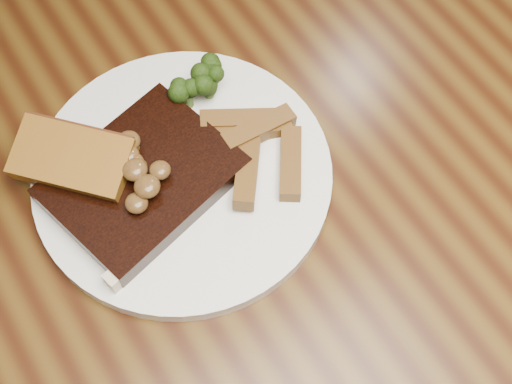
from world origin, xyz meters
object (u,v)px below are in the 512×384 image
at_px(steak, 143,180).
at_px(garlic_bread, 78,169).
at_px(plate, 183,176).
at_px(potato_wedges, 256,147).
at_px(dining_table, 260,230).

bearing_deg(steak, garlic_bread, 122.39).
relative_size(plate, potato_wedges, 2.94).
bearing_deg(potato_wedges, dining_table, -114.61).
bearing_deg(plate, potato_wedges, -15.20).
height_order(plate, potato_wedges, potato_wedges).
xyz_separation_m(steak, potato_wedges, (0.11, -0.03, -0.00)).
xyz_separation_m(dining_table, plate, (-0.06, 0.05, 0.10)).
relative_size(steak, potato_wedges, 1.69).
bearing_deg(garlic_bread, plate, 16.65).
xyz_separation_m(plate, potato_wedges, (0.07, -0.02, 0.02)).
distance_m(garlic_bread, potato_wedges, 0.17).
distance_m(dining_table, plate, 0.13).
bearing_deg(garlic_bread, steak, 4.35).
relative_size(plate, garlic_bread, 2.68).
bearing_deg(steak, dining_table, -46.33).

